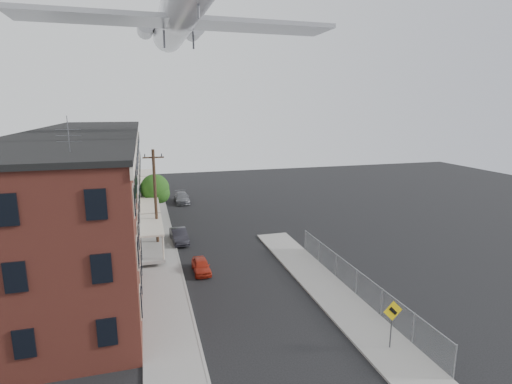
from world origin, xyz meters
TOP-DOWN VIEW (x-y plane):
  - ground at (0.00, 0.00)m, footprint 120.00×120.00m
  - sidewalk_left at (-5.50, 24.00)m, footprint 3.00×62.00m
  - sidewalk_right at (5.50, 6.00)m, footprint 3.00×26.00m
  - curb_left at (-4.05, 24.00)m, footprint 0.15×62.00m
  - curb_right at (4.05, 6.00)m, footprint 0.15×26.00m
  - corner_building at (-12.00, 7.00)m, footprint 10.31×12.30m
  - row_house_a at (-11.96, 16.50)m, footprint 11.98×7.00m
  - row_house_b at (-11.96, 23.50)m, footprint 11.98×7.00m
  - row_house_c at (-11.96, 30.50)m, footprint 11.98×7.00m
  - row_house_d at (-11.96, 37.50)m, footprint 11.98×7.00m
  - row_house_e at (-11.96, 44.50)m, footprint 11.98×7.00m
  - chainlink_fence at (7.00, 5.00)m, footprint 0.06×18.06m
  - warning_sign at (5.60, -1.03)m, footprint 1.10×0.11m
  - utility_pole at (-5.60, 18.00)m, footprint 1.80×0.26m
  - street_tree at (-5.27, 27.92)m, footprint 3.22×3.20m
  - car_near at (-2.58, 11.73)m, footprint 1.30×3.17m
  - car_mid at (-3.60, 19.26)m, footprint 1.64×4.04m
  - car_far at (-1.80, 35.35)m, footprint 1.91×4.62m
  - airplane at (-2.67, 21.44)m, footprint 26.57×30.33m

SIDE VIEW (x-z plane):
  - ground at x=0.00m, z-range 0.00..0.00m
  - sidewalk_left at x=-5.50m, z-range 0.00..0.12m
  - sidewalk_right at x=5.50m, z-range 0.00..0.12m
  - curb_left at x=-4.05m, z-range 0.00..0.14m
  - curb_right at x=4.05m, z-range 0.00..0.14m
  - car_near at x=-2.58m, z-range 0.00..1.08m
  - car_mid at x=-3.60m, z-range 0.00..1.30m
  - car_far at x=-1.80m, z-range 0.00..1.34m
  - chainlink_fence at x=7.00m, z-range 0.05..1.95m
  - warning_sign at x=5.60m, z-range 0.48..3.28m
  - street_tree at x=-5.27m, z-range 0.85..6.05m
  - utility_pole at x=-5.60m, z-range 0.17..9.17m
  - row_house_a at x=-11.96m, z-range -0.02..10.28m
  - row_house_b at x=-11.96m, z-range -0.02..10.28m
  - row_house_c at x=-11.96m, z-range -0.02..10.28m
  - row_house_d at x=-11.96m, z-range -0.02..10.28m
  - row_house_e at x=-11.96m, z-range -0.02..10.28m
  - corner_building at x=-12.00m, z-range -0.91..11.24m
  - airplane at x=-2.67m, z-range 16.32..25.16m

